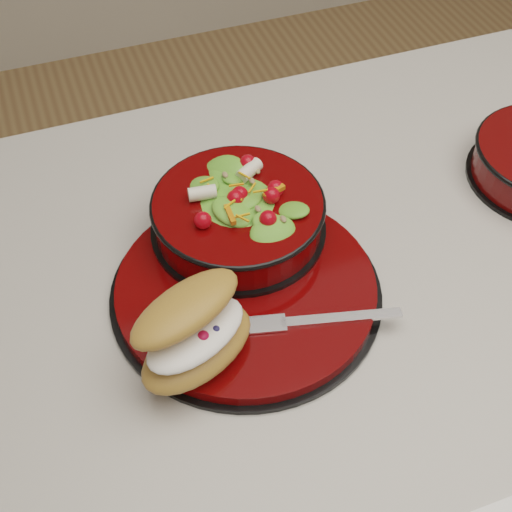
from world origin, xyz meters
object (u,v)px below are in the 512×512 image
object	(u,v)px
island_counter	(250,445)
dinner_plate	(247,289)
croissant	(194,331)
fork	(320,320)
salad_bowl	(238,210)

from	to	relation	value
island_counter	dinner_plate	world-z (taller)	dinner_plate
croissant	fork	world-z (taller)	croissant
island_counter	fork	world-z (taller)	fork
dinner_plate	salad_bowl	world-z (taller)	salad_bowl
island_counter	croissant	bearing A→B (deg)	-133.03
fork	dinner_plate	bearing A→B (deg)	50.89
salad_bowl	dinner_plate	bearing A→B (deg)	-102.76
fork	island_counter	bearing A→B (deg)	37.65
salad_bowl	fork	world-z (taller)	salad_bowl
dinner_plate	fork	size ratio (longest dim) A/B	1.87
salad_bowl	croissant	xyz separation A→B (m)	(-0.10, -0.16, 0.01)
salad_bowl	fork	distance (m)	0.17
dinner_plate	fork	distance (m)	0.10
dinner_plate	croissant	bearing A→B (deg)	-138.72
island_counter	dinner_plate	size ratio (longest dim) A/B	3.85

